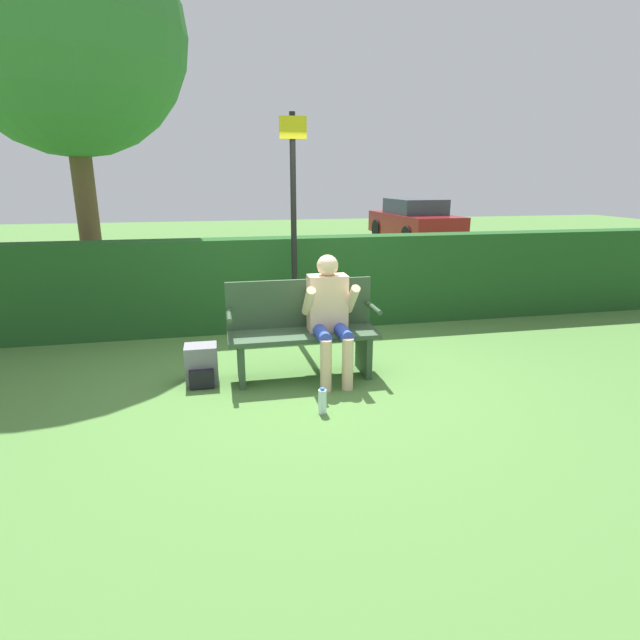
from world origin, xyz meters
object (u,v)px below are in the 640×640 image
(park_bench, at_px, (302,330))
(parked_car, at_px, (414,221))
(tree, at_px, (65,34))
(water_bottle, at_px, (322,401))
(person_seated, at_px, (330,311))
(backpack, at_px, (202,365))
(signpost, at_px, (294,219))

(park_bench, xyz_separation_m, parked_car, (5.50, 10.60, 0.15))
(park_bench, height_order, tree, tree)
(park_bench, xyz_separation_m, water_bottle, (0.02, -0.92, -0.38))
(park_bench, relative_size, person_seated, 1.21)
(person_seated, relative_size, backpack, 3.23)
(signpost, relative_size, parked_car, 0.67)
(backpack, relative_size, signpost, 0.14)
(person_seated, bearing_deg, tree, 132.25)
(signpost, height_order, tree, tree)
(park_bench, xyz_separation_m, backpack, (-1.03, -0.00, -0.30))
(signpost, bearing_deg, park_bench, -95.46)
(park_bench, height_order, water_bottle, park_bench)
(park_bench, distance_m, water_bottle, 0.99)
(signpost, relative_size, tree, 0.50)
(parked_car, bearing_deg, water_bottle, 150.87)
(backpack, bearing_deg, tree, 117.55)
(water_bottle, bearing_deg, backpack, 138.84)
(person_seated, bearing_deg, park_bench, 154.17)
(person_seated, height_order, parked_car, parked_car)
(person_seated, relative_size, signpost, 0.46)
(water_bottle, distance_m, signpost, 2.59)
(signpost, bearing_deg, tree, 147.00)
(park_bench, bearing_deg, water_bottle, -88.92)
(person_seated, bearing_deg, parked_car, 63.96)
(parked_car, bearing_deg, person_seated, 150.28)
(signpost, bearing_deg, person_seated, -84.36)
(park_bench, height_order, signpost, signpost)
(person_seated, xyz_separation_m, tree, (-2.87, 3.16, 3.10))
(tree, bearing_deg, parked_car, 43.02)
(person_seated, xyz_separation_m, parked_car, (5.24, 10.72, -0.06))
(park_bench, bearing_deg, backpack, -179.90)
(person_seated, xyz_separation_m, signpost, (-0.14, 1.38, 0.80))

